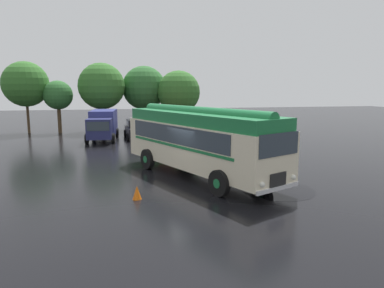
{
  "coord_description": "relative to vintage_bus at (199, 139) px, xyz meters",
  "views": [
    {
      "loc": [
        -3.66,
        -15.72,
        4.34
      ],
      "look_at": [
        0.3,
        2.05,
        1.4
      ],
      "focal_mm": 32.0,
      "sensor_mm": 36.0,
      "label": 1
    }
  ],
  "objects": [
    {
      "name": "tree_far_left",
      "position": [
        -12.38,
        20.28,
        2.94
      ],
      "size": [
        4.39,
        4.39,
        6.99
      ],
      "color": "#4C3823",
      "rests_on": "ground"
    },
    {
      "name": "tree_right_of_centre",
      "position": [
        -0.94,
        21.4,
        2.55
      ],
      "size": [
        4.7,
        4.7,
        6.79
      ],
      "color": "#4C3823",
      "rests_on": "ground"
    },
    {
      "name": "tree_far_right",
      "position": [
        2.73,
        19.78,
        2.16
      ],
      "size": [
        4.51,
        4.51,
        6.26
      ],
      "color": "#4C3823",
      "rests_on": "ground"
    },
    {
      "name": "puddle_patch",
      "position": [
        2.78,
        -3.07,
        -1.89
      ],
      "size": [
        3.18,
        3.18,
        0.01
      ],
      "primitive_type": "cylinder",
      "color": "black",
      "rests_on": "ground"
    },
    {
      "name": "car_mid_left",
      "position": [
        0.39,
        13.39,
        -1.05
      ],
      "size": [
        2.13,
        4.28,
        1.66
      ],
      "color": "maroon",
      "rests_on": "ground"
    },
    {
      "name": "tree_left_of_centre",
      "position": [
        -9.38,
        19.79,
        1.81
      ],
      "size": [
        2.84,
        2.84,
        5.16
      ],
      "color": "#4C3823",
      "rests_on": "ground"
    },
    {
      "name": "traffic_cone",
      "position": [
        -3.25,
        -3.01,
        -1.62
      ],
      "size": [
        0.36,
        0.36,
        0.55
      ],
      "primitive_type": "cone",
      "color": "orange",
      "rests_on": "ground"
    },
    {
      "name": "vintage_bus",
      "position": [
        0.0,
        0.0,
        0.0
      ],
      "size": [
        6.3,
        10.22,
        3.49
      ],
      "color": "beige",
      "rests_on": "ground"
    },
    {
      "name": "box_van",
      "position": [
        -5.07,
        13.96,
        -0.53
      ],
      "size": [
        2.7,
        5.91,
        2.5
      ],
      "color": "navy",
      "rests_on": "ground"
    },
    {
      "name": "car_near_left",
      "position": [
        -2.23,
        14.15,
        -1.05
      ],
      "size": [
        2.16,
        4.3,
        1.66
      ],
      "color": "black",
      "rests_on": "ground"
    },
    {
      "name": "tree_centre",
      "position": [
        -5.23,
        20.22,
        2.72
      ],
      "size": [
        4.69,
        4.69,
        6.96
      ],
      "color": "#4C3823",
      "rests_on": "ground"
    },
    {
      "name": "ground_plane",
      "position": [
        -0.31,
        -0.54,
        -1.89
      ],
      "size": [
        120.0,
        120.0,
        0.0
      ],
      "primitive_type": "plane",
      "color": "black"
    }
  ]
}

